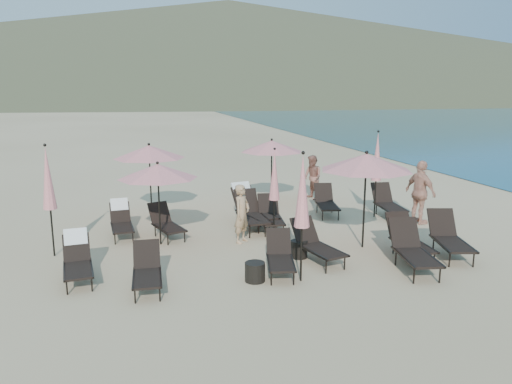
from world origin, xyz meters
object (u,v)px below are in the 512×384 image
object	(u,v)px
lounger_0	(77,259)
umbrella_closed_0	(302,192)
lounger_9	(251,206)
beachgoer_b	(312,177)
lounger_6	(121,220)
umbrella_open_1	(366,162)
umbrella_open_3	(272,146)
side_table_1	(299,249)
lounger_4	(413,249)
beachgoer_a	(242,214)
lounger_8	(251,213)
beachgoer_c	(420,192)
lounger_5	(449,237)
lounger_11	(388,202)
side_table_0	(255,272)
lounger_13	(270,215)
umbrella_closed_1	(377,157)
umbrella_closed_2	(48,179)
lounger_10	(326,202)
lounger_12	(409,239)
umbrella_open_2	(149,152)
lounger_7	(166,223)
lounger_3	(316,244)
umbrella_closed_3	(274,176)
umbrella_open_0	(158,171)
lounger_1	(147,270)

from	to	relation	value
lounger_0	umbrella_closed_0	size ratio (longest dim) A/B	0.58
lounger_9	beachgoer_b	distance (m)	4.09
lounger_6	umbrella_open_1	xyz separation A→B (m)	(6.02, -2.65, 1.77)
umbrella_open_3	side_table_1	distance (m)	5.89
lounger_4	umbrella_open_1	xyz separation A→B (m)	(-0.36, 1.74, 1.74)
beachgoer_a	lounger_8	bearing A→B (deg)	18.47
lounger_0	umbrella_open_1	world-z (taller)	umbrella_open_1
beachgoer_c	lounger_5	bearing A→B (deg)	147.92
beachgoer_b	beachgoer_c	xyz separation A→B (m)	(1.93, -3.96, 0.15)
lounger_11	side_table_0	distance (m)	6.91
lounger_13	umbrella_open_1	distance (m)	3.38
umbrella_closed_0	beachgoer_a	world-z (taller)	umbrella_closed_0
umbrella_closed_1	umbrella_open_1	bearing A→B (deg)	-123.05
side_table_0	beachgoer_c	bearing A→B (deg)	28.03
lounger_6	umbrella_closed_2	distance (m)	2.56
lounger_10	side_table_0	world-z (taller)	lounger_10
umbrella_closed_0	lounger_10	bearing A→B (deg)	62.18
lounger_12	umbrella_open_2	size ratio (longest dim) A/B	0.72
lounger_7	lounger_13	world-z (taller)	lounger_13
umbrella_open_1	lounger_3	bearing A→B (deg)	-155.96
lounger_0	umbrella_closed_1	size ratio (longest dim) A/B	0.59
umbrella_closed_0	umbrella_closed_3	world-z (taller)	umbrella_closed_0
umbrella_closed_0	lounger_0	bearing A→B (deg)	164.06
umbrella_open_0	side_table_1	distance (m)	4.09
umbrella_closed_3	side_table_1	distance (m)	2.30
lounger_12	umbrella_closed_3	world-z (taller)	umbrella_closed_3
lounger_8	umbrella_closed_2	bearing A→B (deg)	-169.47
umbrella_open_0	umbrella_open_1	distance (m)	5.28
umbrella_open_1	beachgoer_a	world-z (taller)	umbrella_open_1
lounger_13	umbrella_closed_0	bearing A→B (deg)	-88.74
lounger_6	side_table_1	world-z (taller)	lounger_6
umbrella_open_0	umbrella_open_3	xyz separation A→B (m)	(4.11, 3.61, 0.11)
side_table_1	umbrella_open_2	bearing A→B (deg)	124.33
lounger_6	umbrella_open_2	world-z (taller)	umbrella_open_2
umbrella_closed_3	beachgoer_b	distance (m)	5.12
lounger_7	lounger_9	size ratio (longest dim) A/B	0.81
lounger_3	lounger_11	distance (m)	5.06
umbrella_open_2	side_table_1	size ratio (longest dim) A/B	5.59
umbrella_closed_2	umbrella_closed_3	xyz separation A→B (m)	(5.65, 0.08, -0.19)
umbrella_closed_0	umbrella_closed_2	distance (m)	6.12
lounger_8	umbrella_open_3	size ratio (longest dim) A/B	0.79
umbrella_closed_2	umbrella_open_2	bearing A→B (deg)	50.88
side_table_1	lounger_5	bearing A→B (deg)	-12.25
lounger_0	umbrella_open_3	world-z (taller)	umbrella_open_3
lounger_8	lounger_3	bearing A→B (deg)	-76.20
lounger_1	umbrella_closed_0	distance (m)	3.56
lounger_9	lounger_6	bearing A→B (deg)	169.11
lounger_4	lounger_11	world-z (taller)	lounger_4
lounger_3	umbrella_closed_0	distance (m)	1.99
lounger_12	beachgoer_a	size ratio (longest dim) A/B	1.09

